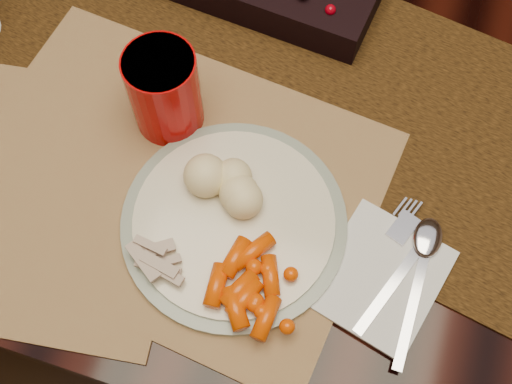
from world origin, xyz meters
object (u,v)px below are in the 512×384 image
(dinner_plate, at_px, (234,222))
(mashed_potatoes, at_px, (226,183))
(red_cup, at_px, (164,91))
(napkin, at_px, (381,277))
(baby_carrots, at_px, (242,277))
(dining_table, at_px, (305,164))
(turkey_shreds, at_px, (159,257))
(placemat_main, at_px, (169,180))

(dinner_plate, height_order, mashed_potatoes, mashed_potatoes)
(red_cup, bearing_deg, napkin, -22.44)
(dinner_plate, height_order, baby_carrots, baby_carrots)
(dining_table, xyz_separation_m, baby_carrots, (0.00, -0.36, 0.40))
(dining_table, height_order, baby_carrots, baby_carrots)
(dining_table, relative_size, napkin, 12.62)
(baby_carrots, relative_size, napkin, 0.70)
(dinner_plate, xyz_separation_m, baby_carrots, (0.03, -0.06, 0.02))
(red_cup, bearing_deg, mashed_potatoes, -38.56)
(turkey_shreds, relative_size, napkin, 0.49)
(napkin, xyz_separation_m, red_cup, (-0.29, 0.12, 0.05))
(dinner_plate, height_order, napkin, dinner_plate)
(red_cup, bearing_deg, dining_table, 50.83)
(dinner_plate, xyz_separation_m, mashed_potatoes, (-0.02, 0.03, 0.03))
(dining_table, distance_m, red_cup, 0.50)
(turkey_shreds, bearing_deg, mashed_potatoes, 66.35)
(dinner_plate, relative_size, turkey_shreds, 3.69)
(placemat_main, bearing_deg, dinner_plate, -11.95)
(napkin, bearing_deg, baby_carrots, -145.00)
(mashed_potatoes, bearing_deg, turkey_shreds, -113.65)
(placemat_main, distance_m, dinner_plate, 0.10)
(dinner_plate, distance_m, turkey_shreds, 0.09)
(placemat_main, height_order, dinner_plate, dinner_plate)
(mashed_potatoes, relative_size, turkey_shreds, 1.26)
(dining_table, distance_m, dinner_plate, 0.49)
(mashed_potatoes, bearing_deg, dinner_plate, -58.22)
(turkey_shreds, bearing_deg, baby_carrots, 3.40)
(placemat_main, relative_size, napkin, 3.35)
(dining_table, bearing_deg, mashed_potatoes, -100.06)
(napkin, bearing_deg, dining_table, 130.13)
(baby_carrots, xyz_separation_m, mashed_potatoes, (-0.05, 0.09, 0.01))
(dining_table, distance_m, turkey_shreds, 0.55)
(placemat_main, distance_m, red_cup, 0.10)
(mashed_potatoes, distance_m, red_cup, 0.13)
(dinner_plate, relative_size, red_cup, 2.25)
(mashed_potatoes, height_order, red_cup, red_cup)
(napkin, bearing_deg, mashed_potatoes, -177.14)
(dinner_plate, relative_size, mashed_potatoes, 2.93)
(dining_table, relative_size, turkey_shreds, 25.87)
(mashed_potatoes, bearing_deg, dining_table, 79.94)
(napkin, relative_size, red_cup, 1.25)
(mashed_potatoes, relative_size, napkin, 0.61)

